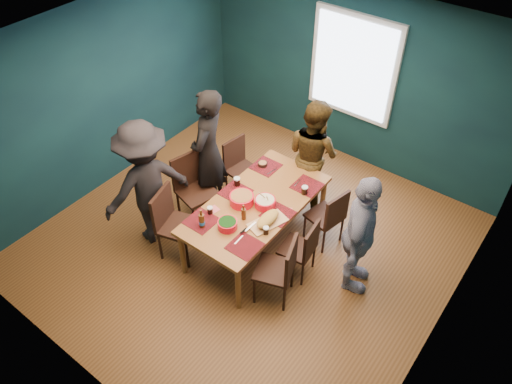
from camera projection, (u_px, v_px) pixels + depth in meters
room at (261, 151)px, 5.93m from camera, size 5.01×5.01×2.71m
dining_table at (256, 207)px, 6.21m from camera, size 1.00×2.00×0.76m
chair_left_far at (239, 163)px, 7.12m from camera, size 0.46×0.46×0.89m
chair_left_mid at (192, 184)px, 6.68m from camera, size 0.56×0.56×1.02m
chair_left_near at (171, 219)px, 6.20m from camera, size 0.55×0.55×1.00m
chair_right_far at (330, 215)px, 6.34m from camera, size 0.48×0.48×0.89m
chair_right_mid at (303, 246)px, 5.97m from camera, size 0.43×0.43×0.85m
chair_right_near at (282, 267)px, 5.67m from camera, size 0.54×0.54×0.94m
person_far_left at (208, 153)px, 6.63m from camera, size 0.65×0.79×1.86m
person_back at (313, 154)px, 6.79m from camera, size 0.93×0.79×1.65m
person_right at (359, 236)px, 5.65m from camera, size 0.69×1.05×1.66m
person_near_left at (146, 184)px, 6.21m from camera, size 0.98×1.30×1.79m
bowl_salad at (242, 199)px, 6.11m from camera, size 0.30×0.30×0.13m
bowl_dumpling at (265, 202)px, 6.08m from camera, size 0.26×0.26×0.24m
bowl_herbs at (227, 224)px, 5.81m from camera, size 0.23×0.23×0.10m
cutting_board at (268, 220)px, 5.86m from camera, size 0.36×0.60×0.13m
small_bowl at (263, 164)px, 6.68m from camera, size 0.13×0.13×0.05m
beer_bottle_a at (202, 221)px, 5.79m from camera, size 0.07×0.07×0.27m
beer_bottle_b at (244, 214)px, 5.90m from camera, size 0.06×0.06×0.22m
cola_glass_a at (210, 210)px, 5.99m from camera, size 0.07×0.07×0.10m
cola_glass_b at (266, 230)px, 5.74m from camera, size 0.07×0.07×0.10m
cola_glass_c at (305, 190)px, 6.25m from camera, size 0.08×0.08×0.11m
cola_glass_d at (237, 181)px, 6.36m from camera, size 0.08×0.08×0.12m
napkin_a at (286, 212)px, 6.03m from camera, size 0.22×0.22×0.00m
napkin_b at (214, 209)px, 6.07m from camera, size 0.14×0.14×0.00m
napkin_c at (243, 249)px, 5.59m from camera, size 0.15×0.15×0.00m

